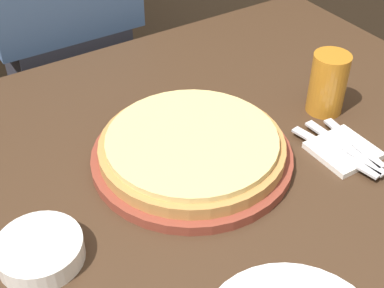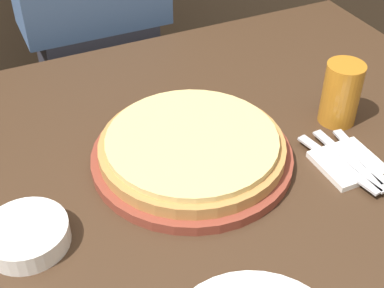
{
  "view_description": "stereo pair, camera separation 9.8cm",
  "coord_description": "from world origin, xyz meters",
  "px_view_note": "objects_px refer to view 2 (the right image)",
  "views": [
    {
      "loc": [
        -0.36,
        -0.6,
        1.42
      ],
      "look_at": [
        0.05,
        0.04,
        0.81
      ],
      "focal_mm": 50.0,
      "sensor_mm": 36.0,
      "label": 1
    },
    {
      "loc": [
        -0.27,
        -0.65,
        1.42
      ],
      "look_at": [
        0.05,
        0.04,
        0.81
      ],
      "focal_mm": 50.0,
      "sensor_mm": 36.0,
      "label": 2
    }
  ],
  "objects_px": {
    "pizza_on_board": "(192,150)",
    "spoon": "(360,156)",
    "diner_person": "(97,47)",
    "dinner_knife": "(349,160)",
    "fork": "(338,163)",
    "beer_glass": "(342,91)",
    "side_bowl": "(27,235)"
  },
  "relations": [
    {
      "from": "pizza_on_board",
      "to": "diner_person",
      "type": "xyz_separation_m",
      "value": [
        0.01,
        0.68,
        -0.13
      ]
    },
    {
      "from": "dinner_knife",
      "to": "diner_person",
      "type": "bearing_deg",
      "value": 106.68
    },
    {
      "from": "fork",
      "to": "dinner_knife",
      "type": "bearing_deg",
      "value": 0.0
    },
    {
      "from": "beer_glass",
      "to": "side_bowl",
      "type": "relative_size",
      "value": 0.97
    },
    {
      "from": "pizza_on_board",
      "to": "spoon",
      "type": "distance_m",
      "value": 0.31
    },
    {
      "from": "side_bowl",
      "to": "fork",
      "type": "distance_m",
      "value": 0.55
    },
    {
      "from": "beer_glass",
      "to": "spoon",
      "type": "height_order",
      "value": "beer_glass"
    },
    {
      "from": "pizza_on_board",
      "to": "diner_person",
      "type": "relative_size",
      "value": 0.28
    },
    {
      "from": "spoon",
      "to": "beer_glass",
      "type": "bearing_deg",
      "value": 71.14
    },
    {
      "from": "pizza_on_board",
      "to": "diner_person",
      "type": "distance_m",
      "value": 0.69
    },
    {
      "from": "side_bowl",
      "to": "pizza_on_board",
      "type": "bearing_deg",
      "value": 12.68
    },
    {
      "from": "side_bowl",
      "to": "spoon",
      "type": "height_order",
      "value": "side_bowl"
    },
    {
      "from": "dinner_knife",
      "to": "spoon",
      "type": "bearing_deg",
      "value": 0.0
    },
    {
      "from": "side_bowl",
      "to": "spoon",
      "type": "bearing_deg",
      "value": -6.03
    },
    {
      "from": "side_bowl",
      "to": "beer_glass",
      "type": "bearing_deg",
      "value": 5.64
    },
    {
      "from": "pizza_on_board",
      "to": "dinner_knife",
      "type": "bearing_deg",
      "value": -27.86
    },
    {
      "from": "pizza_on_board",
      "to": "fork",
      "type": "distance_m",
      "value": 0.27
    },
    {
      "from": "side_bowl",
      "to": "dinner_knife",
      "type": "xyz_separation_m",
      "value": [
        0.58,
        -0.06,
        -0.0
      ]
    },
    {
      "from": "dinner_knife",
      "to": "spoon",
      "type": "distance_m",
      "value": 0.03
    },
    {
      "from": "pizza_on_board",
      "to": "beer_glass",
      "type": "height_order",
      "value": "beer_glass"
    },
    {
      "from": "pizza_on_board",
      "to": "diner_person",
      "type": "bearing_deg",
      "value": 88.95
    },
    {
      "from": "pizza_on_board",
      "to": "dinner_knife",
      "type": "xyz_separation_m",
      "value": [
        0.26,
        -0.14,
        -0.01
      ]
    },
    {
      "from": "diner_person",
      "to": "pizza_on_board",
      "type": "bearing_deg",
      "value": -91.05
    },
    {
      "from": "beer_glass",
      "to": "diner_person",
      "type": "distance_m",
      "value": 0.77
    },
    {
      "from": "diner_person",
      "to": "dinner_knife",
      "type": "bearing_deg",
      "value": -73.32
    },
    {
      "from": "pizza_on_board",
      "to": "fork",
      "type": "relative_size",
      "value": 1.96
    },
    {
      "from": "beer_glass",
      "to": "fork",
      "type": "distance_m",
      "value": 0.17
    },
    {
      "from": "pizza_on_board",
      "to": "diner_person",
      "type": "height_order",
      "value": "diner_person"
    },
    {
      "from": "side_bowl",
      "to": "dinner_knife",
      "type": "distance_m",
      "value": 0.58
    },
    {
      "from": "side_bowl",
      "to": "spoon",
      "type": "xyz_separation_m",
      "value": [
        0.6,
        -0.06,
        -0.0
      ]
    },
    {
      "from": "dinner_knife",
      "to": "diner_person",
      "type": "relative_size",
      "value": 0.14
    },
    {
      "from": "beer_glass",
      "to": "side_bowl",
      "type": "distance_m",
      "value": 0.65
    }
  ]
}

